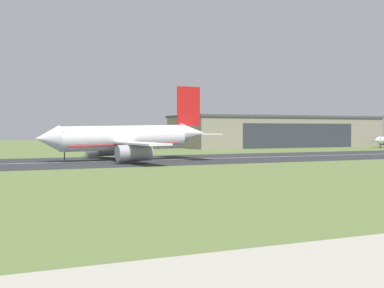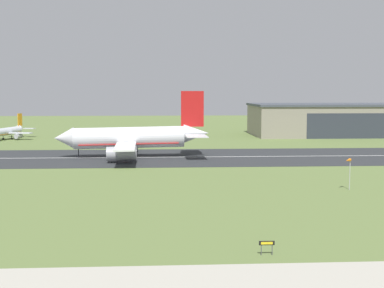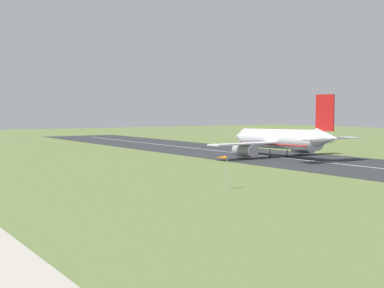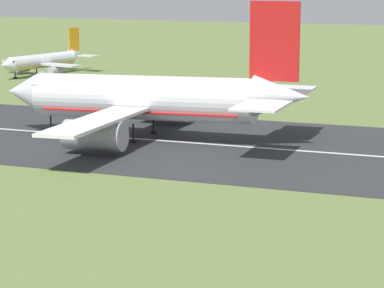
% 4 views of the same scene
% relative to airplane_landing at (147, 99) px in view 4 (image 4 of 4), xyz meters
% --- Properties ---
extents(airplane_landing, '(43.14, 49.28, 18.51)m').
position_rel_airplane_landing_xyz_m(airplane_landing, '(0.00, 0.00, 0.00)').
color(airplane_landing, white).
rests_on(airplane_landing, ground_plane).
extents(airplane_parked_centre, '(20.40, 24.97, 9.56)m').
position_rel_airplane_landing_xyz_m(airplane_parked_centre, '(-50.43, 59.17, -2.35)').
color(airplane_parked_centre, silver).
rests_on(airplane_parked_centre, ground_plane).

